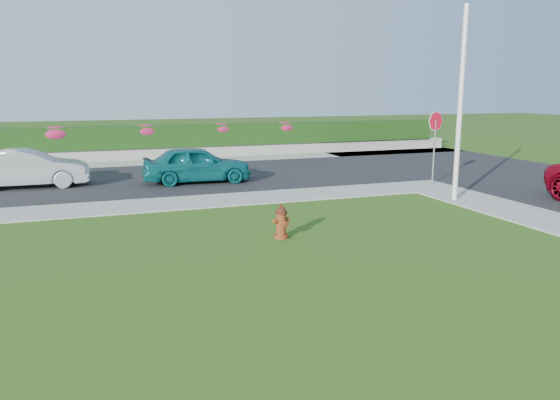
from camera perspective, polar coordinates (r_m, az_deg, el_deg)
name	(u,v)px	position (r m, az deg, el deg)	size (l,w,h in m)	color
ground	(383,298)	(9.56, 10.72, -9.98)	(120.00, 120.00, 0.00)	black
street_far	(75,183)	(21.90, -20.66, 1.65)	(26.00, 8.00, 0.04)	black
sidewalk_far	(36,213)	(17.03, -24.12, -1.24)	(24.00, 2.00, 0.04)	gray
curb_corner	(424,186)	(20.57, 14.83, 1.42)	(2.00, 2.00, 0.04)	gray
sidewalk_beyond	(163,162)	(27.09, -12.11, 3.87)	(34.00, 2.00, 0.04)	gray
retaining_wall	(159,153)	(28.53, -12.55, 4.79)	(34.00, 0.40, 0.60)	gray
hedge	(158,136)	(28.55, -12.65, 6.51)	(32.00, 0.90, 1.10)	black
fire_hydrant	(281,222)	(12.91, 0.14, -2.33)	(0.43, 0.40, 0.82)	#52160C
sedan_teal	(197,164)	(20.73, -8.68, 3.72)	(1.62, 4.03, 1.37)	#0D5E62
sedan_silver	(28,168)	(21.42, -24.82, 3.01)	(1.43, 4.11, 1.35)	#AFB2B8
utility_pole	(460,106)	(17.89, 18.32, 9.35)	(0.16, 0.16, 5.98)	silver
stop_sign	(435,130)	(20.82, 15.91, 7.05)	(0.72, 0.20, 2.71)	slate
flower_clump_c	(56,134)	(28.22, -22.38, 6.41)	(1.43, 0.92, 0.72)	#C42146
flower_clump_d	(146,131)	(28.36, -13.80, 7.01)	(1.31, 0.84, 0.65)	#C42146
flower_clump_e	(222,129)	(29.03, -6.12, 7.39)	(1.26, 0.81, 0.63)	#C42146
flower_clump_f	(285,128)	(30.08, 0.49, 7.58)	(1.28, 0.82, 0.64)	#C42146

